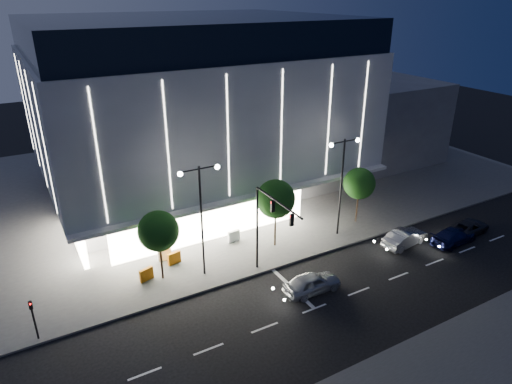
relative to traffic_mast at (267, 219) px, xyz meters
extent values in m
plane|color=black|center=(-1.00, -3.34, -5.03)|extent=(160.00, 160.00, 0.00)
cube|color=#474747|center=(4.00, 20.66, -4.95)|extent=(70.00, 40.00, 0.15)
cube|color=#4C4C51|center=(2.00, 20.66, -3.03)|extent=(28.00, 21.00, 4.00)
cube|color=#949499|center=(2.00, 18.66, 4.47)|extent=(30.00, 25.00, 11.00)
cube|color=black|center=(2.00, 18.66, 11.47)|extent=(29.40, 24.50, 3.00)
cube|color=white|center=(-1.00, 7.36, -3.03)|extent=(18.00, 0.40, 3.60)
cube|color=white|center=(-11.80, 12.66, -3.03)|extent=(0.40, 10.00, 3.60)
cube|color=#949499|center=(2.00, 6.36, -0.93)|extent=(30.00, 2.00, 0.30)
cube|color=white|center=(2.00, 6.14, 4.47)|extent=(24.00, 0.06, 10.00)
cube|color=#4C4C51|center=(25.00, 20.66, -0.03)|extent=(16.00, 20.00, 10.00)
cylinder|color=black|center=(0.00, 1.46, -1.53)|extent=(0.18, 0.18, 7.00)
cylinder|color=black|center=(0.00, -1.44, 1.97)|extent=(0.14, 5.80, 0.14)
cube|color=black|center=(0.00, -0.74, 1.37)|extent=(0.28, 0.18, 0.85)
cube|color=black|center=(0.00, -3.14, 1.37)|extent=(0.28, 0.18, 0.85)
sphere|color=#FF0C0C|center=(-0.12, -0.74, 1.67)|extent=(0.14, 0.14, 0.14)
cylinder|color=black|center=(-4.00, 2.66, -0.53)|extent=(0.16, 0.16, 9.00)
cylinder|color=black|center=(-4.70, 2.66, 3.77)|extent=(1.40, 0.10, 0.10)
cylinder|color=black|center=(-3.30, 2.66, 3.77)|extent=(1.40, 0.10, 0.10)
sphere|color=white|center=(-5.40, 2.66, 3.67)|extent=(0.36, 0.36, 0.36)
sphere|color=white|center=(-2.60, 2.66, 3.67)|extent=(0.36, 0.36, 0.36)
cylinder|color=black|center=(9.00, 2.66, -0.53)|extent=(0.16, 0.16, 9.00)
cylinder|color=black|center=(8.30, 2.66, 3.77)|extent=(1.40, 0.10, 0.10)
cylinder|color=black|center=(9.70, 2.66, 3.77)|extent=(1.40, 0.10, 0.10)
sphere|color=white|center=(7.60, 2.66, 3.67)|extent=(0.36, 0.36, 0.36)
sphere|color=white|center=(10.40, 2.66, 3.67)|extent=(0.36, 0.36, 0.36)
cylinder|color=black|center=(-16.00, 1.16, -3.53)|extent=(0.12, 0.12, 3.00)
cube|color=black|center=(-16.00, 1.16, -2.33)|extent=(0.22, 0.16, 0.55)
sphere|color=#FF0C0C|center=(-16.00, 1.05, -2.18)|extent=(0.10, 0.10, 0.10)
cylinder|color=black|center=(-7.00, 3.66, -3.14)|extent=(0.16, 0.16, 3.78)
sphere|color=#173E11|center=(-7.00, 3.66, -0.82)|extent=(3.02, 3.02, 3.02)
sphere|color=#173E11|center=(-6.70, 3.86, -1.36)|extent=(2.16, 2.16, 2.16)
sphere|color=#173E11|center=(-7.25, 3.51, -1.14)|extent=(1.94, 1.94, 1.94)
cylinder|color=black|center=(3.00, 3.66, -3.00)|extent=(0.16, 0.16, 4.06)
sphere|color=#173E11|center=(3.00, 3.66, -0.50)|extent=(3.25, 3.25, 3.25)
sphere|color=#173E11|center=(3.30, 3.86, -1.08)|extent=(2.32, 2.32, 2.32)
sphere|color=#173E11|center=(2.75, 3.51, -0.85)|extent=(2.09, 2.09, 2.09)
cylinder|color=black|center=(12.00, 3.66, -3.21)|extent=(0.16, 0.16, 3.64)
sphere|color=#173E11|center=(12.00, 3.66, -0.97)|extent=(2.91, 2.91, 2.91)
sphere|color=#173E11|center=(12.30, 3.86, -1.49)|extent=(2.08, 2.08, 2.08)
sphere|color=#173E11|center=(11.75, 3.51, -1.28)|extent=(1.87, 1.87, 1.87)
imported|color=#AAADB2|center=(2.00, -3.13, -4.28)|extent=(4.44, 1.83, 1.50)
imported|color=#9D9EA5|center=(12.89, -1.63, -4.29)|extent=(4.66, 2.11, 1.48)
imported|color=#111542|center=(16.86, -3.43, -4.34)|extent=(4.83, 2.21, 1.37)
imported|color=#28282C|center=(19.54, -2.93, -4.42)|extent=(4.61, 2.56, 1.22)
cube|color=#C7670B|center=(-8.14, 4.00, -4.38)|extent=(1.13, 0.56, 1.00)
cube|color=white|center=(-6.01, 6.08, -4.38)|extent=(1.12, 0.33, 1.00)
cube|color=orange|center=(-5.52, 5.16, -4.38)|extent=(1.13, 0.46, 1.00)
cube|color=white|center=(0.24, 6.01, -4.38)|extent=(1.12, 0.33, 1.00)
camera|label=1|loc=(-15.12, -25.20, 15.13)|focal=32.00mm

